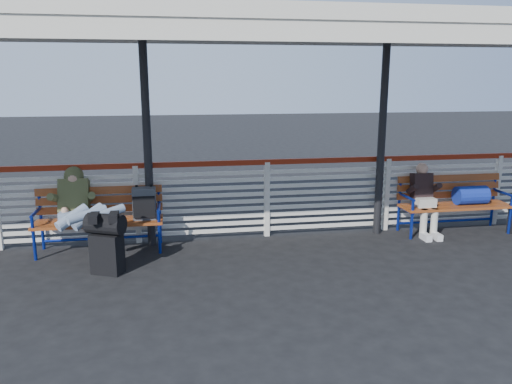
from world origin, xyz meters
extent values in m
plane|color=black|center=(0.00, 0.00, 0.00)|extent=(60.00, 60.00, 0.00)
cube|color=silver|center=(0.00, 1.90, 0.60)|extent=(12.00, 0.04, 1.04)
cube|color=maroon|center=(0.00, 1.90, 1.20)|extent=(12.00, 0.06, 0.08)
cube|color=silver|center=(0.00, 0.90, 3.08)|extent=(12.60, 3.60, 0.16)
cube|color=silver|center=(0.00, -0.85, 2.95)|extent=(12.60, 0.06, 0.30)
cylinder|color=black|center=(-1.80, 1.75, 1.50)|extent=(0.12, 0.12, 3.00)
cylinder|color=black|center=(1.80, 1.75, 1.50)|extent=(0.12, 0.12, 3.00)
cube|color=black|center=(-2.32, 0.70, 0.26)|extent=(0.44, 0.37, 0.53)
cylinder|color=black|center=(-2.32, 0.70, 0.66)|extent=(0.55, 0.44, 0.27)
cube|color=#A3431F|center=(-2.52, 1.55, 0.45)|extent=(1.80, 0.50, 0.04)
cube|color=#A3431F|center=(-2.52, 1.81, 0.72)|extent=(1.80, 0.10, 0.40)
cylinder|color=#0D2395|center=(-3.37, 1.35, 0.23)|extent=(0.04, 0.04, 0.45)
cylinder|color=#0D2395|center=(-1.67, 1.35, 0.23)|extent=(0.04, 0.04, 0.45)
cylinder|color=#0D2395|center=(-3.37, 1.82, 0.45)|extent=(0.04, 0.04, 0.90)
cylinder|color=#0D2395|center=(-1.67, 1.82, 0.45)|extent=(0.04, 0.04, 0.90)
cube|color=#474A4E|center=(-1.87, 1.55, 0.70)|extent=(0.33, 0.21, 0.46)
cube|color=#A3431F|center=(3.05, 1.55, 0.45)|extent=(1.80, 0.50, 0.04)
cube|color=#A3431F|center=(3.05, 1.81, 0.72)|extent=(1.80, 0.10, 0.40)
cylinder|color=#0D2395|center=(2.20, 1.35, 0.23)|extent=(0.04, 0.04, 0.45)
cylinder|color=#0D2395|center=(3.90, 1.35, 0.23)|extent=(0.04, 0.04, 0.45)
cylinder|color=#0D2395|center=(2.20, 1.82, 0.45)|extent=(0.04, 0.04, 0.90)
cylinder|color=#0D2395|center=(3.90, 1.82, 0.45)|extent=(0.04, 0.04, 0.90)
cylinder|color=navy|center=(3.30, 1.55, 0.62)|extent=(0.51, 0.30, 0.30)
cube|color=#92A6C5|center=(-2.87, 1.55, 0.54)|extent=(0.36, 0.26, 0.18)
cube|color=brown|center=(-2.87, 1.75, 0.80)|extent=(0.42, 0.38, 0.53)
sphere|color=brown|center=(-2.87, 1.85, 1.08)|extent=(0.28, 0.28, 0.28)
sphere|color=tan|center=(-2.87, 1.81, 1.07)|extent=(0.21, 0.21, 0.21)
cube|color=black|center=(-2.44, 0.64, 0.76)|extent=(0.11, 0.27, 0.10)
cube|color=black|center=(-2.20, 0.64, 0.76)|extent=(0.11, 0.27, 0.10)
cube|color=beige|center=(2.50, 1.55, 0.53)|extent=(0.30, 0.24, 0.16)
cube|color=black|center=(2.50, 1.69, 0.78)|extent=(0.32, 0.23, 0.42)
sphere|color=tan|center=(2.50, 1.71, 1.05)|extent=(0.19, 0.19, 0.19)
cylinder|color=beige|center=(2.41, 1.37, 0.24)|extent=(0.11, 0.11, 0.46)
cylinder|color=beige|center=(2.59, 1.37, 0.24)|extent=(0.11, 0.11, 0.46)
cube|color=silver|center=(2.41, 1.27, 0.05)|extent=(0.10, 0.24, 0.10)
cube|color=silver|center=(2.59, 1.27, 0.05)|extent=(0.10, 0.24, 0.10)
camera|label=1|loc=(-1.45, -5.61, 2.46)|focal=35.00mm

